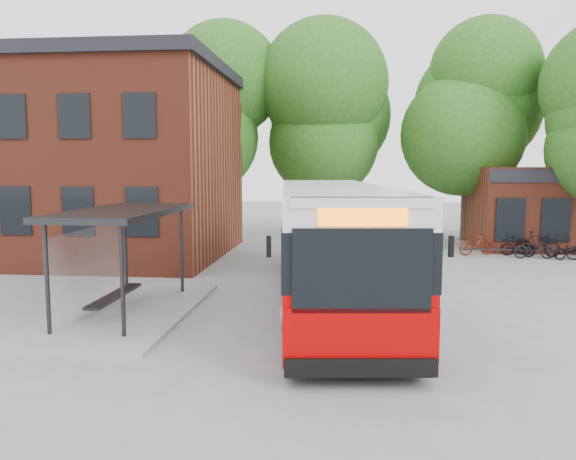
# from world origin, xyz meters

# --- Properties ---
(ground) EXTENTS (100.00, 100.00, 0.00)m
(ground) POSITION_xyz_m (0.00, 0.00, 0.00)
(ground) COLOR slate
(station_building) EXTENTS (18.40, 10.40, 8.50)m
(station_building) POSITION_xyz_m (-13.00, 9.00, 4.25)
(station_building) COLOR maroon
(station_building) RESTS_ON ground
(bus_shelter) EXTENTS (3.60, 7.00, 2.90)m
(bus_shelter) POSITION_xyz_m (-4.50, -1.00, 1.45)
(bus_shelter) COLOR #242427
(bus_shelter) RESTS_ON ground
(bike_rail) EXTENTS (5.20, 0.10, 0.38)m
(bike_rail) POSITION_xyz_m (9.28, 10.00, 0.19)
(bike_rail) COLOR #242427
(bike_rail) RESTS_ON ground
(tree_0) EXTENTS (7.92, 7.92, 11.00)m
(tree_0) POSITION_xyz_m (-6.00, 16.00, 5.50)
(tree_0) COLOR #245917
(tree_0) RESTS_ON ground
(tree_1) EXTENTS (7.92, 7.92, 10.40)m
(tree_1) POSITION_xyz_m (1.00, 17.00, 5.20)
(tree_1) COLOR #245917
(tree_1) RESTS_ON ground
(tree_2) EXTENTS (7.92, 7.92, 11.00)m
(tree_2) POSITION_xyz_m (8.00, 16.00, 5.50)
(tree_2) COLOR #245917
(tree_2) RESTS_ON ground
(city_bus) EXTENTS (4.28, 13.86, 3.46)m
(city_bus) POSITION_xyz_m (1.05, 0.99, 1.73)
(city_bus) COLOR #A30000
(city_bus) RESTS_ON ground
(bicycle_1) EXTENTS (1.83, 1.07, 1.06)m
(bicycle_1) POSITION_xyz_m (7.44, 10.55, 0.53)
(bicycle_1) COLOR #5A1A0F
(bicycle_1) RESTS_ON ground
(bicycle_3) EXTENTS (1.52, 0.94, 0.88)m
(bicycle_3) POSITION_xyz_m (9.21, 10.39, 0.44)
(bicycle_3) COLOR black
(bicycle_3) RESTS_ON ground
(bicycle_4) EXTENTS (1.72, 0.65, 0.89)m
(bicycle_4) POSITION_xyz_m (9.72, 9.78, 0.45)
(bicycle_4) COLOR black
(bicycle_4) RESTS_ON ground
(bicycle_5) EXTENTS (1.91, 1.26, 1.12)m
(bicycle_5) POSITION_xyz_m (10.13, 10.53, 0.56)
(bicycle_5) COLOR black
(bicycle_5) RESTS_ON ground
(bicycle_6) EXTENTS (1.72, 1.01, 0.85)m
(bicycle_6) POSITION_xyz_m (11.23, 9.65, 0.43)
(bicycle_6) COLOR black
(bicycle_6) RESTS_ON ground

